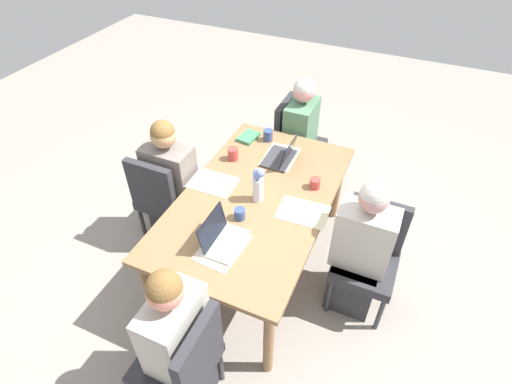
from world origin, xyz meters
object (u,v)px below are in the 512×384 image
person_near_right_near (173,189)px  coffee_mug_centre_left (268,135)px  person_head_left_left_near (300,142)px  coffee_mug_near_left (315,183)px  chair_head_right_left_far (185,361)px  dining_table (256,204)px  chair_head_left_left_near (294,139)px  flower_vase (258,183)px  laptop_head_left_left_near (282,156)px  laptop_head_right_left_far (221,238)px  coffee_mug_near_right (233,154)px  chair_near_right_near (162,195)px  person_head_right_left_far (179,345)px  chair_far_left_mid (369,252)px  book_red_cover (248,137)px  coffee_mug_centre_right (240,214)px  person_far_left_mid (360,254)px

person_near_right_near → coffee_mug_centre_left: bearing=140.5°
person_head_left_left_near → coffee_mug_near_left: 1.00m
person_head_left_left_near → chair_head_right_left_far: (2.37, 0.12, -0.03)m
person_near_right_near → dining_table: bearing=87.6°
chair_head_left_left_near → flower_vase: 1.31m
chair_head_right_left_far → laptop_head_left_left_near: (-1.72, -0.07, 0.30)m
person_head_left_left_near → dining_table: bearing=1.9°
dining_table → laptop_head_right_left_far: (0.51, -0.02, 0.12)m
coffee_mug_near_right → chair_near_right_near: bearing=-50.4°
person_head_right_left_far → coffee_mug_near_right: (-1.51, -0.38, 0.28)m
person_head_right_left_far → chair_far_left_mid: bearing=143.7°
laptop_head_right_left_far → coffee_mug_centre_left: size_ratio=3.14×
person_head_right_left_far → person_near_right_near: size_ratio=1.00×
person_head_right_left_far → coffee_mug_centre_left: bearing=-173.4°
chair_near_right_near → coffee_mug_centre_left: (-0.78, 0.64, 0.30)m
chair_head_right_left_far → flower_vase: flower_vase is taller
dining_table → chair_head_left_left_near: bearing=-174.7°
dining_table → laptop_head_right_left_far: size_ratio=5.69×
dining_table → person_head_right_left_far: person_head_right_left_far is taller
chair_head_right_left_far → person_head_right_left_far: 0.10m
person_head_right_left_far → person_near_right_near: (-1.19, -0.80, 0.00)m
person_head_right_left_far → dining_table: bearing=-179.5°
chair_head_left_left_near → chair_near_right_near: (1.25, -0.74, 0.00)m
chair_far_left_mid → coffee_mug_centre_left: size_ratio=8.82×
book_red_cover → chair_head_left_left_near: bearing=160.5°
laptop_head_right_left_far → book_red_cover: bearing=-163.4°
chair_near_right_near → person_near_right_near: size_ratio=0.75×
coffee_mug_centre_right → laptop_head_right_left_far: bearing=-2.1°
person_far_left_mid → laptop_head_left_left_near: person_far_left_mid is taller
chair_head_left_left_near → coffee_mug_centre_left: bearing=-11.5°
chair_far_left_mid → book_red_cover: size_ratio=4.50×
book_red_cover → coffee_mug_centre_right: bearing=29.1°
flower_vase → coffee_mug_centre_left: (-0.76, -0.24, -0.11)m
dining_table → person_head_right_left_far: 1.16m
laptop_head_right_left_far → person_far_left_mid: bearing=119.3°
flower_vase → coffee_mug_near_left: 0.47m
coffee_mug_centre_right → person_near_right_near: bearing=-110.0°
coffee_mug_centre_right → person_head_left_left_near: bearing=-179.0°
person_head_left_left_near → laptop_head_left_left_near: (0.64, 0.05, 0.27)m
chair_head_right_left_far → chair_near_right_near: same height
person_far_left_mid → flower_vase: bearing=-90.8°
dining_table → coffee_mug_near_left: 0.48m
flower_vase → person_near_right_near: bearing=-93.7°
chair_head_left_left_near → person_head_left_left_near: 0.10m
person_head_left_left_near → coffee_mug_near_left: (0.87, 0.41, 0.27)m
chair_far_left_mid → flower_vase: bearing=-85.8°
person_far_left_mid → coffee_mug_centre_left: bearing=-126.5°
person_head_left_left_near → coffee_mug_centre_left: 0.53m
coffee_mug_centre_left → coffee_mug_near_right: bearing=-22.7°
chair_near_right_near → laptop_head_right_left_far: (0.47, 0.83, 0.30)m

